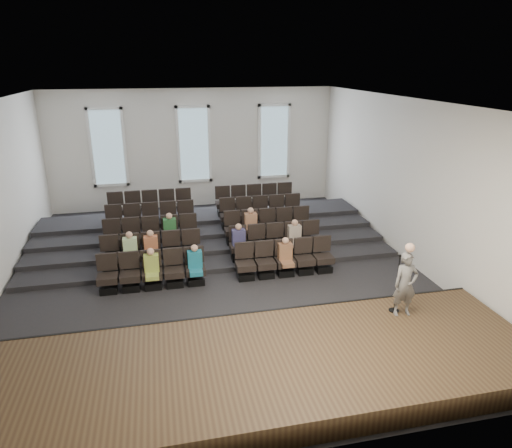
{
  "coord_description": "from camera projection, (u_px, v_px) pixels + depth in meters",
  "views": [
    {
      "loc": [
        -1.56,
        -12.45,
        6.02
      ],
      "look_at": [
        1.28,
        0.5,
        1.28
      ],
      "focal_mm": 32.0,
      "sensor_mm": 36.0,
      "label": 1
    }
  ],
  "objects": [
    {
      "name": "wall_right",
      "position": [
        408.0,
        181.0,
        14.16
      ],
      "size": [
        0.04,
        14.0,
        5.0
      ],
      "primitive_type": "cube",
      "color": "silver",
      "rests_on": "ground"
    },
    {
      "name": "mic_stand",
      "position": [
        396.0,
        295.0,
        10.55
      ],
      "size": [
        0.24,
        0.24,
        1.44
      ],
      "color": "black",
      "rests_on": "stage"
    },
    {
      "name": "speaker",
      "position": [
        405.0,
        284.0,
        10.3
      ],
      "size": [
        0.58,
        0.4,
        1.53
      ],
      "primitive_type": "imported",
      "rotation": [
        0.0,
        0.0,
        -0.07
      ],
      "color": "#5D5B59",
      "rests_on": "stage"
    },
    {
      "name": "ground",
      "position": [
        218.0,
        272.0,
        13.79
      ],
      "size": [
        14.0,
        14.0,
        0.0
      ],
      "primitive_type": "plane",
      "color": "black",
      "rests_on": "ground"
    },
    {
      "name": "audience",
      "position": [
        209.0,
        244.0,
        13.78
      ],
      "size": [
        5.45,
        2.64,
        1.1
      ],
      "color": "#96A843",
      "rests_on": "seating_rows"
    },
    {
      "name": "ceiling",
      "position": [
        213.0,
        102.0,
        12.11
      ],
      "size": [
        12.0,
        14.0,
        0.02
      ],
      "primitive_type": "cube",
      "color": "white",
      "rests_on": "ground"
    },
    {
      "name": "wall_back",
      "position": [
        194.0,
        149.0,
        19.41
      ],
      "size": [
        12.0,
        0.04,
        5.0
      ],
      "primitive_type": "cube",
      "color": "silver",
      "rests_on": "ground"
    },
    {
      "name": "risers",
      "position": [
        206.0,
        230.0,
        16.64
      ],
      "size": [
        11.8,
        4.8,
        0.6
      ],
      "color": "black",
      "rests_on": "ground"
    },
    {
      "name": "seating_rows",
      "position": [
        211.0,
        234.0,
        14.98
      ],
      "size": [
        6.8,
        4.7,
        1.67
      ],
      "color": "black",
      "rests_on": "ground"
    },
    {
      "name": "wall_front",
      "position": [
        281.0,
        323.0,
        6.49
      ],
      "size": [
        12.0,
        0.04,
        5.0
      ],
      "primitive_type": "cube",
      "color": "silver",
      "rests_on": "ground"
    },
    {
      "name": "windows",
      "position": [
        194.0,
        145.0,
        19.28
      ],
      "size": [
        8.44,
        0.1,
        3.24
      ],
      "color": "white",
      "rests_on": "wall_back"
    },
    {
      "name": "stage",
      "position": [
        253.0,
        371.0,
        9.02
      ],
      "size": [
        11.8,
        3.6,
        0.5
      ],
      "primitive_type": "cube",
      "color": "#42311C",
      "rests_on": "ground"
    },
    {
      "name": "stage_lip",
      "position": [
        238.0,
        323.0,
        10.65
      ],
      "size": [
        11.8,
        0.06,
        0.52
      ],
      "primitive_type": "cube",
      "color": "black",
      "rests_on": "ground"
    }
  ]
}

